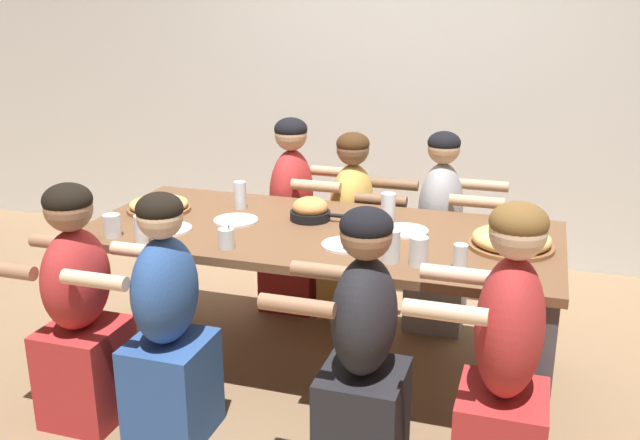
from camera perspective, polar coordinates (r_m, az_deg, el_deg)
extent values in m
plane|color=#896B4C|center=(3.69, 0.00, -11.83)|extent=(18.00, 18.00, 0.00)
cube|color=silver|center=(5.00, 6.63, 15.09)|extent=(10.00, 0.06, 3.20)
cube|color=brown|center=(3.39, 0.00, -1.13)|extent=(2.24, 0.98, 0.04)
cube|color=#4C4C51|center=(3.63, -18.43, -7.10)|extent=(0.07, 0.07, 0.70)
cube|color=#4C4C51|center=(3.01, 17.36, -12.35)|extent=(0.07, 0.07, 0.70)
cube|color=#4C4C51|center=(4.30, -11.80, -2.64)|extent=(0.07, 0.07, 0.70)
cube|color=#4C4C51|center=(3.79, 17.60, -5.96)|extent=(0.07, 0.07, 0.70)
cylinder|color=brown|center=(3.26, 15.03, -2.03)|extent=(0.37, 0.37, 0.02)
torus|color=tan|center=(3.25, 15.08, -1.46)|extent=(0.34, 0.34, 0.04)
cylinder|color=#E5C675|center=(3.25, 15.07, -1.58)|extent=(0.29, 0.29, 0.04)
cylinder|color=#E5C166|center=(3.30, 14.09, -0.78)|extent=(0.02, 0.02, 0.01)
cylinder|color=#E5C166|center=(3.23, 16.92, -1.44)|extent=(0.02, 0.02, 0.01)
cylinder|color=#E5C166|center=(3.28, 13.28, -0.88)|extent=(0.02, 0.02, 0.01)
cylinder|color=#E5C166|center=(3.31, 14.40, -0.79)|extent=(0.02, 0.02, 0.01)
cylinder|color=#E5C166|center=(3.22, 13.85, -1.26)|extent=(0.02, 0.02, 0.01)
cylinder|color=brown|center=(3.77, -12.74, 0.85)|extent=(0.33, 0.33, 0.02)
torus|color=tan|center=(3.76, -12.77, 1.26)|extent=(0.30, 0.30, 0.03)
cylinder|color=#E5C675|center=(3.77, -12.77, 1.18)|extent=(0.26, 0.26, 0.03)
cylinder|color=#E5C166|center=(3.82, -13.49, 1.62)|extent=(0.02, 0.02, 0.01)
cylinder|color=#E5C166|center=(3.72, -12.37, 1.25)|extent=(0.02, 0.02, 0.01)
cylinder|color=#E5C166|center=(3.81, -12.62, 1.65)|extent=(0.02, 0.02, 0.01)
cylinder|color=#E5C166|center=(3.83, -13.81, 1.63)|extent=(0.02, 0.02, 0.01)
cylinder|color=#E5C166|center=(3.76, -11.28, 1.53)|extent=(0.02, 0.02, 0.01)
cylinder|color=black|center=(3.53, -0.79, 0.38)|extent=(0.20, 0.20, 0.04)
cylinder|color=black|center=(3.49, 1.48, 0.34)|extent=(0.09, 0.02, 0.02)
ellipsoid|color=#D68E4C|center=(3.52, -0.79, 1.07)|extent=(0.18, 0.18, 0.10)
cylinder|color=white|center=(3.38, 6.81, -0.86)|extent=(0.22, 0.22, 0.01)
cube|color=#B7B7BC|center=(3.38, 6.81, -0.71)|extent=(0.11, 0.12, 0.01)
cylinder|color=white|center=(3.53, -6.77, -0.04)|extent=(0.22, 0.22, 0.01)
cube|color=#B7B7BC|center=(3.53, -6.77, 0.10)|extent=(0.10, 0.13, 0.01)
cylinder|color=white|center=(3.46, -12.04, -0.70)|extent=(0.22, 0.22, 0.01)
cube|color=#B7B7BC|center=(3.46, -12.05, -0.56)|extent=(0.14, 0.08, 0.01)
cylinder|color=white|center=(3.17, 2.12, -2.01)|extent=(0.22, 0.22, 0.01)
cube|color=#B7B7BC|center=(3.17, 2.12, -1.85)|extent=(0.03, 0.16, 0.01)
cylinder|color=silver|center=(3.16, -7.50, -1.48)|extent=(0.07, 0.07, 0.09)
cylinder|color=#1EA8DB|center=(3.17, -7.50, -1.69)|extent=(0.06, 0.06, 0.06)
cylinder|color=black|center=(3.15, -7.25, -1.32)|extent=(0.01, 0.01, 0.11)
cylinder|color=silver|center=(2.95, 11.16, -2.90)|extent=(0.06, 0.06, 0.10)
cylinder|color=silver|center=(2.96, 11.14, -3.30)|extent=(0.05, 0.05, 0.06)
cylinder|color=silver|center=(3.42, -16.30, -0.43)|extent=(0.08, 0.08, 0.10)
cylinder|color=silver|center=(3.43, -16.27, -0.80)|extent=(0.07, 0.07, 0.06)
cylinder|color=silver|center=(2.96, 7.89, -2.51)|extent=(0.08, 0.08, 0.12)
cylinder|color=silver|center=(2.98, 5.70, -2.08)|extent=(0.08, 0.08, 0.14)
cylinder|color=silver|center=(2.99, 5.69, -2.37)|extent=(0.07, 0.07, 0.11)
cylinder|color=silver|center=(3.54, 5.47, 1.09)|extent=(0.07, 0.07, 0.13)
cylinder|color=black|center=(3.55, 5.46, 0.73)|extent=(0.06, 0.06, 0.09)
cylinder|color=silver|center=(3.73, -6.41, 1.99)|extent=(0.06, 0.06, 0.14)
cylinder|color=black|center=(3.74, -6.39, 1.53)|extent=(0.06, 0.06, 0.08)
cylinder|color=silver|center=(2.93, 15.36, -3.42)|extent=(0.06, 0.06, 0.10)
cylinder|color=silver|center=(2.94, 15.31, -3.92)|extent=(0.05, 0.05, 0.05)
cylinder|color=silver|center=(3.29, -14.12, -0.74)|extent=(0.06, 0.06, 0.13)
cylinder|color=black|center=(3.30, -14.08, -1.28)|extent=(0.05, 0.05, 0.06)
ellipsoid|color=#B22D2D|center=(2.60, 14.93, -8.32)|extent=(0.24, 0.36, 0.52)
sphere|color=beige|center=(2.47, 15.57, -0.91)|extent=(0.19, 0.19, 0.19)
ellipsoid|color=brown|center=(2.46, 15.64, -0.16)|extent=(0.20, 0.20, 0.14)
cylinder|color=beige|center=(2.41, 9.97, -7.26)|extent=(0.28, 0.06, 0.06)
cylinder|color=beige|center=(2.73, 10.99, -4.33)|extent=(0.28, 0.06, 0.06)
cube|color=#2D5193|center=(3.17, -11.74, -12.98)|extent=(0.32, 0.34, 0.44)
ellipsoid|color=#2D5193|center=(2.97, -12.28, -5.51)|extent=(0.24, 0.36, 0.45)
sphere|color=beige|center=(2.86, -12.69, 0.28)|extent=(0.18, 0.18, 0.18)
ellipsoid|color=black|center=(2.85, -12.73, 0.90)|extent=(0.19, 0.19, 0.13)
cylinder|color=beige|center=(2.91, -17.59, -4.61)|extent=(0.28, 0.06, 0.06)
cylinder|color=beige|center=(3.17, -14.11, -2.43)|extent=(0.28, 0.06, 0.06)
cube|color=#99999E|center=(4.13, 9.30, -5.31)|extent=(0.32, 0.34, 0.44)
ellipsoid|color=#99999E|center=(3.97, 9.63, 0.98)|extent=(0.24, 0.36, 0.50)
sphere|color=tan|center=(3.89, 9.88, 5.68)|extent=(0.17, 0.17, 0.17)
ellipsoid|color=black|center=(3.88, 9.91, 6.12)|extent=(0.18, 0.18, 0.12)
cylinder|color=tan|center=(4.08, 12.92, 2.72)|extent=(0.28, 0.06, 0.06)
cylinder|color=tan|center=(3.76, 12.43, 1.44)|extent=(0.28, 0.06, 0.06)
cube|color=gold|center=(4.22, 2.50, -4.56)|extent=(0.32, 0.34, 0.44)
ellipsoid|color=gold|center=(4.07, 2.58, 1.32)|extent=(0.24, 0.36, 0.46)
sphere|color=brown|center=(3.99, 2.64, 5.68)|extent=(0.18, 0.18, 0.18)
ellipsoid|color=#422814|center=(3.98, 2.65, 6.13)|extent=(0.19, 0.19, 0.13)
cylinder|color=brown|center=(4.16, 5.96, 2.86)|extent=(0.28, 0.06, 0.06)
cylinder|color=brown|center=(3.84, 4.90, 1.62)|extent=(0.28, 0.06, 0.06)
cube|color=#B22D2D|center=(3.38, -18.17, -11.48)|extent=(0.32, 0.34, 0.44)
ellipsoid|color=#B22D2D|center=(3.19, -18.92, -4.51)|extent=(0.24, 0.36, 0.44)
sphere|color=#9E7051|center=(3.09, -19.50, 0.91)|extent=(0.20, 0.20, 0.20)
ellipsoid|color=black|center=(3.08, -19.57, 1.53)|extent=(0.20, 0.20, 0.14)
cylinder|color=#9E7051|center=(3.17, -23.89, -3.68)|extent=(0.28, 0.06, 0.06)
cylinder|color=#9E7051|center=(3.41, -20.19, -1.75)|extent=(0.28, 0.06, 0.06)
cube|color=#232328|center=(2.90, 3.41, -15.79)|extent=(0.32, 0.34, 0.44)
ellipsoid|color=#232328|center=(2.67, 3.58, -7.68)|extent=(0.24, 0.36, 0.46)
sphere|color=#9E7051|center=(2.55, 3.72, -1.15)|extent=(0.19, 0.19, 0.19)
ellipsoid|color=black|center=(2.54, 3.74, -0.43)|extent=(0.20, 0.20, 0.13)
cylinder|color=#9E7051|center=(2.54, -1.87, -6.87)|extent=(0.28, 0.06, 0.06)
cylinder|color=#9E7051|center=(2.84, 0.43, -4.13)|extent=(0.28, 0.06, 0.06)
cube|color=#B22D2D|center=(4.32, -2.21, -4.00)|extent=(0.32, 0.34, 0.44)
ellipsoid|color=#B22D2D|center=(4.17, -2.29, 2.14)|extent=(0.24, 0.36, 0.52)
sphere|color=tan|center=(4.09, -2.35, 6.84)|extent=(0.19, 0.19, 0.19)
ellipsoid|color=black|center=(4.08, -2.35, 7.29)|extent=(0.19, 0.19, 0.13)
cylinder|color=tan|center=(4.23, 1.11, 3.88)|extent=(0.28, 0.06, 0.06)
cylinder|color=tan|center=(3.92, -0.32, 2.74)|extent=(0.28, 0.06, 0.06)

